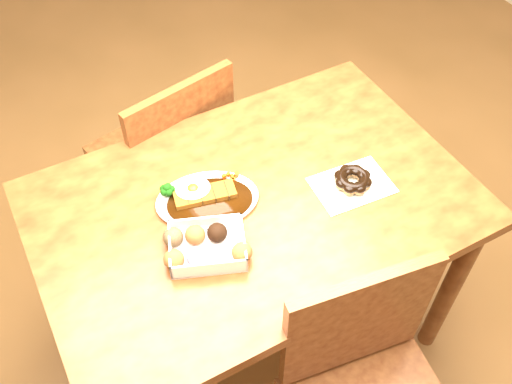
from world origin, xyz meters
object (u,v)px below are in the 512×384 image
donut_box (205,246)px  pon_de_ring (353,180)px  chair_far (169,156)px  katsu_curry_plate (205,198)px  table (254,223)px

donut_box → pon_de_ring: size_ratio=1.02×
chair_far → donut_box: size_ratio=3.70×
katsu_curry_plate → donut_box: bearing=-114.9°
table → katsu_curry_plate: 0.18m
chair_far → katsu_curry_plate: bearing=71.4°
table → donut_box: donut_box is taller
katsu_curry_plate → pon_de_ring: (0.39, -0.15, 0.01)m
table → chair_far: chair_far is taller
table → chair_far: size_ratio=1.38×
chair_far → donut_box: bearing=66.6°
chair_far → pon_de_ring: size_ratio=3.79×
katsu_curry_plate → chair_far: bearing=83.4°
chair_far → katsu_curry_plate: (-0.05, -0.47, 0.29)m
donut_box → pon_de_ring: 0.46m
katsu_curry_plate → donut_box: size_ratio=1.37×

